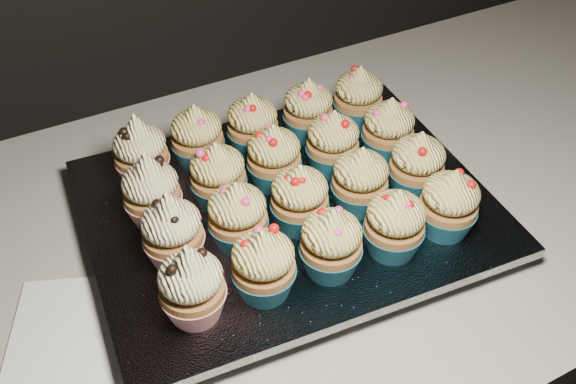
{
  "coord_description": "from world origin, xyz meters",
  "views": [
    {
      "loc": [
        -0.43,
        1.21,
        1.43
      ],
      "look_at": [
        -0.18,
        1.68,
        0.95
      ],
      "focal_mm": 40.0,
      "sensor_mm": 36.0,
      "label": 1
    }
  ],
  "objects": [
    {
      "name": "cupcake_13",
      "position": [
        -0.11,
        1.71,
        0.97
      ],
      "size": [
        0.06,
        0.06,
        0.08
      ],
      "color": "#195E76",
      "rests_on": "foil_lining"
    },
    {
      "name": "cupcake_19",
      "position": [
        -0.03,
        1.78,
        0.97
      ],
      "size": [
        0.06,
        0.06,
        0.08
      ],
      "color": "#195E76",
      "rests_on": "foil_lining"
    },
    {
      "name": "baking_tray",
      "position": [
        -0.18,
        1.68,
        0.91
      ],
      "size": [
        0.43,
        0.34,
        0.02
      ],
      "primitive_type": "cube",
      "rotation": [
        0.0,
        0.0,
        -0.08
      ],
      "color": "black",
      "rests_on": "worktop"
    },
    {
      "name": "worktop",
      "position": [
        0.0,
        1.7,
        0.88
      ],
      "size": [
        2.44,
        0.64,
        0.04
      ],
      "primitive_type": "cube",
      "color": "beige",
      "rests_on": "cabinet"
    },
    {
      "name": "cupcake_8",
      "position": [
        -0.12,
        1.64,
        0.97
      ],
      "size": [
        0.06,
        0.06,
        0.08
      ],
      "color": "#195E76",
      "rests_on": "foil_lining"
    },
    {
      "name": "cupcake_3",
      "position": [
        -0.12,
        1.56,
        0.97
      ],
      "size": [
        0.06,
        0.06,
        0.08
      ],
      "color": "#195E76",
      "rests_on": "foil_lining"
    },
    {
      "name": "cupcake_5",
      "position": [
        -0.33,
        1.66,
        0.97
      ],
      "size": [
        0.06,
        0.06,
        0.1
      ],
      "color": "red",
      "rests_on": "foil_lining"
    },
    {
      "name": "cupcake_17",
      "position": [
        -0.18,
        1.78,
        0.97
      ],
      "size": [
        0.06,
        0.06,
        0.08
      ],
      "color": "#195E76",
      "rests_on": "foil_lining"
    },
    {
      "name": "cupcake_4",
      "position": [
        -0.05,
        1.56,
        0.97
      ],
      "size": [
        0.06,
        0.06,
        0.08
      ],
      "color": "#195E76",
      "rests_on": "foil_lining"
    },
    {
      "name": "cupcake_7",
      "position": [
        -0.19,
        1.64,
        0.97
      ],
      "size": [
        0.06,
        0.06,
        0.08
      ],
      "color": "#195E76",
      "rests_on": "foil_lining"
    },
    {
      "name": "foil_lining",
      "position": [
        -0.18,
        1.68,
        0.93
      ],
      "size": [
        0.47,
        0.38,
        0.01
      ],
      "primitive_type": "cube",
      "rotation": [
        0.0,
        0.0,
        -0.08
      ],
      "color": "silver",
      "rests_on": "baking_tray"
    },
    {
      "name": "cupcake_2",
      "position": [
        -0.19,
        1.57,
        0.97
      ],
      "size": [
        0.06,
        0.06,
        0.08
      ],
      "color": "#195E76",
      "rests_on": "foil_lining"
    },
    {
      "name": "cupcake_1",
      "position": [
        -0.26,
        1.58,
        0.97
      ],
      "size": [
        0.06,
        0.06,
        0.08
      ],
      "color": "#195E76",
      "rests_on": "foil_lining"
    },
    {
      "name": "cupcake_6",
      "position": [
        -0.26,
        1.65,
        0.97
      ],
      "size": [
        0.06,
        0.06,
        0.08
      ],
      "color": "#195E76",
      "rests_on": "foil_lining"
    },
    {
      "name": "cupcake_11",
      "position": [
        -0.25,
        1.72,
        0.97
      ],
      "size": [
        0.06,
        0.06,
        0.08
      ],
      "color": "#195E76",
      "rests_on": "foil_lining"
    },
    {
      "name": "cupcake_15",
      "position": [
        -0.32,
        1.79,
        0.97
      ],
      "size": [
        0.06,
        0.06,
        0.1
      ],
      "color": "red",
      "rests_on": "foil_lining"
    },
    {
      "name": "cabinet",
      "position": [
        0.0,
        1.7,
        0.43
      ],
      "size": [
        2.4,
        0.6,
        0.86
      ],
      "primitive_type": "cube",
      "color": "black",
      "rests_on": "ground"
    },
    {
      "name": "cupcake_14",
      "position": [
        -0.04,
        1.7,
        0.97
      ],
      "size": [
        0.06,
        0.06,
        0.08
      ],
      "color": "#195E76",
      "rests_on": "foil_lining"
    },
    {
      "name": "cupcake_12",
      "position": [
        -0.18,
        1.72,
        0.97
      ],
      "size": [
        0.06,
        0.06,
        0.08
      ],
      "color": "#195E76",
      "rests_on": "foil_lining"
    },
    {
      "name": "cupcake_18",
      "position": [
        -0.1,
        1.78,
        0.97
      ],
      "size": [
        0.06,
        0.06,
        0.08
      ],
      "color": "#195E76",
      "rests_on": "foil_lining"
    },
    {
      "name": "cupcake_16",
      "position": [
        -0.25,
        1.79,
        0.97
      ],
      "size": [
        0.06,
        0.06,
        0.08
      ],
      "color": "#195E76",
      "rests_on": "foil_lining"
    },
    {
      "name": "cupcake_9",
      "position": [
        -0.05,
        1.63,
        0.97
      ],
      "size": [
        0.06,
        0.06,
        0.08
      ],
      "color": "#195E76",
      "rests_on": "foil_lining"
    },
    {
      "name": "cupcake_10",
      "position": [
        -0.33,
        1.72,
        0.97
      ],
      "size": [
        0.06,
        0.06,
        0.1
      ],
      "color": "red",
      "rests_on": "foil_lining"
    },
    {
      "name": "napkin",
      "position": [
        -0.43,
        1.63,
        0.9
      ],
      "size": [
        0.2,
        0.2,
        0.0
      ],
      "primitive_type": "cube",
      "rotation": [
        0.0,
        0.0,
        -0.38
      ],
      "color": "white",
      "rests_on": "worktop"
    },
    {
      "name": "cupcake_0",
      "position": [
        -0.33,
        1.58,
        0.97
      ],
      "size": [
        0.06,
        0.06,
        0.1
      ],
      "color": "red",
      "rests_on": "foil_lining"
    }
  ]
}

